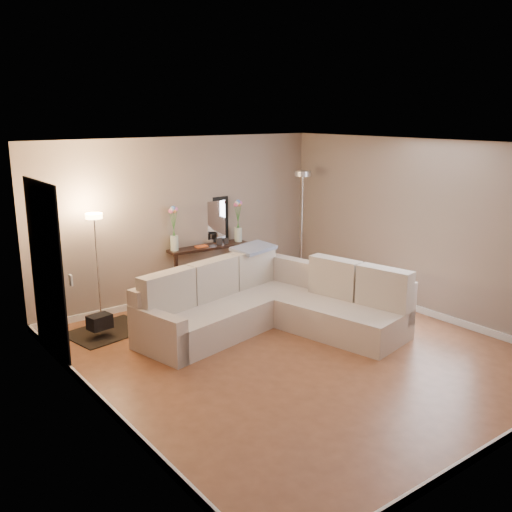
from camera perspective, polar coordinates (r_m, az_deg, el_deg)
floor at (r=7.37m, az=3.80°, el=-9.59°), size 5.00×5.50×0.01m
ceiling at (r=6.76m, az=4.17°, el=11.11°), size 5.00×5.50×0.01m
wall_back at (r=9.16m, az=-7.42°, el=3.62°), size 5.00×0.02×2.60m
wall_front at (r=5.28m, az=24.09°, el=-5.48°), size 5.00×0.02×2.60m
wall_left at (r=5.68m, az=-15.54°, el=-3.38°), size 0.02×5.50×2.60m
wall_right at (r=8.77m, az=16.48°, el=2.67°), size 0.02×5.50×2.60m
baseboard_back at (r=9.45m, az=-7.11°, el=-3.87°), size 5.00×0.03×0.10m
baseboard_front at (r=5.81m, az=22.57°, el=-17.13°), size 5.00×0.03×0.10m
baseboard_left at (r=6.18m, az=-14.53°, el=-14.47°), size 0.03×5.50×0.10m
baseboard_right at (r=9.07m, az=15.83°, el=-5.10°), size 0.03×5.50×0.10m
doorway at (r=7.30m, az=-20.21°, el=-1.50°), size 0.02×1.20×2.20m
switch_plate at (r=6.49m, az=-18.04°, el=-2.30°), size 0.02×0.08×0.12m
sectional_sofa at (r=8.00m, az=1.10°, el=-4.84°), size 3.22×2.76×0.96m
throw_blanket at (r=8.60m, az=-0.22°, el=0.81°), size 0.77×0.56×0.09m
console_table at (r=9.37m, az=-5.29°, el=-1.23°), size 1.41×0.47×0.85m
leaning_mirror at (r=9.39m, az=-5.43°, el=3.46°), size 0.98×0.12×0.77m
table_decor at (r=9.27m, az=-4.78°, el=1.08°), size 0.59×0.14×0.14m
flower_vase_left at (r=9.00m, az=-8.21°, el=2.36°), size 0.16×0.14×0.73m
flower_vase_right at (r=9.53m, az=-1.80°, el=3.16°), size 0.16×0.14×0.73m
floor_lamp_lit at (r=8.21m, az=-15.70°, el=0.86°), size 0.27×0.27×1.62m
floor_lamp_unlit at (r=9.90m, az=4.64°, el=5.11°), size 0.29×0.29×1.99m
charcoal_rug at (r=8.25m, az=-14.55°, el=-7.29°), size 1.18×0.97×0.01m
black_bag at (r=8.02m, az=-15.37°, el=-6.36°), size 0.33×0.26×0.19m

